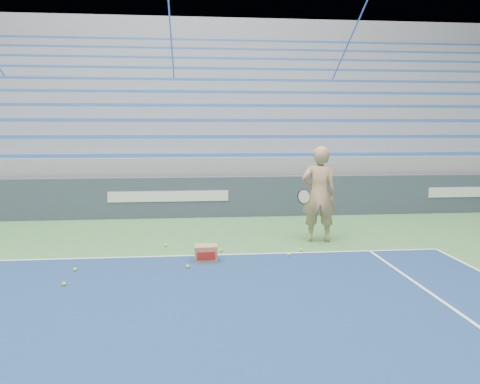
% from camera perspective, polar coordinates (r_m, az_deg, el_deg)
% --- Properties ---
extents(sponsor_barrier, '(30.00, 0.32, 1.10)m').
position_cam_1_polar(sponsor_barrier, '(12.82, -8.64, -0.65)').
color(sponsor_barrier, '#364153').
rests_on(sponsor_barrier, ground).
extents(bleachers, '(31.00, 9.15, 7.30)m').
position_cam_1_polar(bleachers, '(18.40, -7.86, 7.54)').
color(bleachers, '#92949A').
rests_on(bleachers, ground).
extents(tennis_player, '(1.00, 0.90, 2.04)m').
position_cam_1_polar(tennis_player, '(10.06, 9.57, -0.28)').
color(tennis_player, tan).
rests_on(tennis_player, ground).
extents(ball_box, '(0.41, 0.32, 0.30)m').
position_cam_1_polar(ball_box, '(8.58, -4.17, -7.49)').
color(ball_box, '#A67550').
rests_on(ball_box, ground).
extents(tennis_ball_0, '(0.07, 0.07, 0.07)m').
position_cam_1_polar(tennis_ball_0, '(7.80, -20.66, -10.46)').
color(tennis_ball_0, '#B2D92C').
rests_on(tennis_ball_0, ground).
extents(tennis_ball_1, '(0.07, 0.07, 0.07)m').
position_cam_1_polar(tennis_ball_1, '(9.24, -2.30, -7.12)').
color(tennis_ball_1, '#B2D92C').
rests_on(tennis_ball_1, ground).
extents(tennis_ball_2, '(0.07, 0.07, 0.07)m').
position_cam_1_polar(tennis_ball_2, '(8.97, 5.98, -7.61)').
color(tennis_ball_2, '#B2D92C').
rests_on(tennis_ball_2, ground).
extents(tennis_ball_3, '(0.07, 0.07, 0.07)m').
position_cam_1_polar(tennis_ball_3, '(9.36, 7.47, -6.99)').
color(tennis_ball_3, '#B2D92C').
rests_on(tennis_ball_3, ground).
extents(tennis_ball_4, '(0.07, 0.07, 0.07)m').
position_cam_1_polar(tennis_ball_4, '(8.50, -19.46, -8.91)').
color(tennis_ball_4, '#B2D92C').
rests_on(tennis_ball_4, ground).
extents(tennis_ball_5, '(0.07, 0.07, 0.07)m').
position_cam_1_polar(tennis_ball_5, '(8.23, -6.37, -9.03)').
color(tennis_ball_5, '#B2D92C').
rests_on(tennis_ball_5, ground).
extents(tennis_ball_6, '(0.07, 0.07, 0.07)m').
position_cam_1_polar(tennis_ball_6, '(9.76, -8.99, -6.41)').
color(tennis_ball_6, '#B2D92C').
rests_on(tennis_ball_6, ground).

